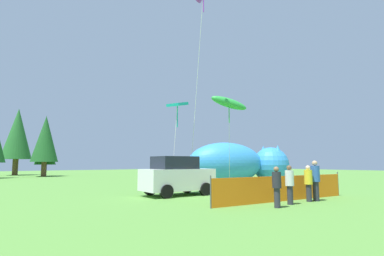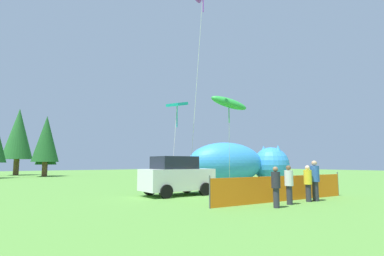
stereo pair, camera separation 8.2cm
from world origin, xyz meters
TOP-DOWN VIEW (x-y plane):
  - ground_plane at (0.00, 0.00)m, footprint 120.00×120.00m
  - parked_car at (-3.71, 2.35)m, footprint 3.92×2.21m
  - folding_chair at (2.20, -1.04)m, footprint 0.54×0.54m
  - inflatable_cat at (5.46, 6.60)m, footprint 8.93×6.06m
  - safety_fence at (-1.19, -2.59)m, footprint 8.32×0.91m
  - spectator_in_white_shirt at (-0.55, -3.40)m, footprint 0.35×0.35m
  - spectator_in_red_shirt at (-3.21, -3.64)m, footprint 0.34×0.34m
  - spectator_in_green_shirt at (-0.08, -3.47)m, footprint 0.40×0.40m
  - spectator_in_grey_shirt at (-2.02, -3.42)m, footprint 0.35×0.35m
  - kite_teal_diamond at (-3.41, 2.77)m, footprint 1.11×1.10m
  - kite_green_fish at (0.66, 2.71)m, footprint 3.12×2.86m
  - horizon_tree_east at (-4.38, 30.13)m, footprint 3.21×3.21m
  - horizon_tree_west at (-3.94, 31.62)m, footprint 2.59×2.59m
  - horizon_tree_mid at (-6.55, 36.96)m, footprint 3.91×3.91m

SIDE VIEW (x-z plane):
  - ground_plane at x=0.00m, z-range 0.00..0.00m
  - folding_chair at x=2.20m, z-range 0.08..0.99m
  - safety_fence at x=-1.19m, z-range -0.06..1.19m
  - spectator_in_red_shirt at x=-3.21m, z-range 0.07..1.65m
  - spectator_in_white_shirt at x=-0.55m, z-range 0.07..1.68m
  - spectator_in_grey_shirt at x=-2.02m, z-range 0.07..1.69m
  - spectator_in_green_shirt at x=-0.08m, z-range 0.08..1.91m
  - parked_car at x=-3.71m, z-range -0.01..2.05m
  - inflatable_cat at x=5.46m, z-range -0.13..3.26m
  - horizon_tree_west at x=-3.94m, z-range 0.70..6.88m
  - horizon_tree_east at x=-4.38m, z-range 0.87..8.52m
  - kite_teal_diamond at x=-3.41m, z-range 2.34..7.54m
  - kite_green_fish at x=0.66m, z-range 2.44..8.72m
  - horizon_tree_mid at x=-6.55m, z-range 1.06..10.39m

